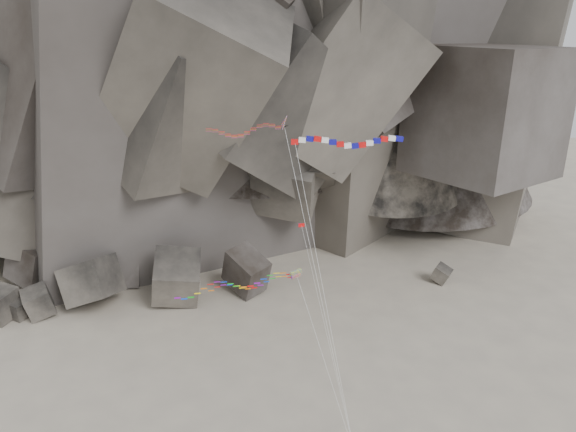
{
  "coord_description": "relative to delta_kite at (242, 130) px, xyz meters",
  "views": [
    {
      "loc": [
        -5.36,
        -50.1,
        44.62
      ],
      "look_at": [
        2.19,
        6.0,
        23.08
      ],
      "focal_mm": 35.0,
      "sensor_mm": 36.0,
      "label": 1
    }
  ],
  "objects": [
    {
      "name": "delta_kite",
      "position": [
        0.0,
        0.0,
        0.0
      ],
      "size": [
        13.8,
        11.34,
        33.06
      ],
      "rotation": [
        0.0,
        0.0,
        -0.04
      ],
      "color": "red",
      "rests_on": "ground"
    },
    {
      "name": "pennant_kite",
      "position": [
        6.29,
        -5.12,
        -13.43
      ],
      "size": [
        4.96,
        6.88,
        23.04
      ],
      "rotation": [
        0.0,
        0.0,
        0.0
      ],
      "color": "red",
      "rests_on": "ground"
    },
    {
      "name": "parafoil_kite",
      "position": [
        -1.52,
        -1.42,
        -15.95
      ],
      "size": [
        17.97,
        9.7,
        16.87
      ],
      "rotation": [
        0.0,
        0.0,
        0.42
      ],
      "color": "#C9CF0B",
      "rests_on": "ground"
    },
    {
      "name": "ground",
      "position": [
        2.66,
        -3.69,
        -33.07
      ],
      "size": [
        260.0,
        260.0,
        0.0
      ],
      "primitive_type": "plane",
      "color": "gray",
      "rests_on": "ground"
    },
    {
      "name": "banner_kite",
      "position": [
        9.53,
        -3.97,
        -0.69
      ],
      "size": [
        10.39,
        7.64,
        31.61
      ],
      "rotation": [
        0.0,
        0.0,
        -0.12
      ],
      "color": "red",
      "rests_on": "ground"
    },
    {
      "name": "headland",
      "position": [
        2.66,
        66.31,
        8.93
      ],
      "size": [
        110.0,
        70.0,
        84.0
      ],
      "primitive_type": null,
      "color": "#5A5249",
      "rests_on": "ground"
    },
    {
      "name": "boulder_field",
      "position": [
        -19.84,
        29.52,
        -30.3
      ],
      "size": [
        75.39,
        18.46,
        9.5
      ],
      "color": "#47423F",
      "rests_on": "ground"
    }
  ]
}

